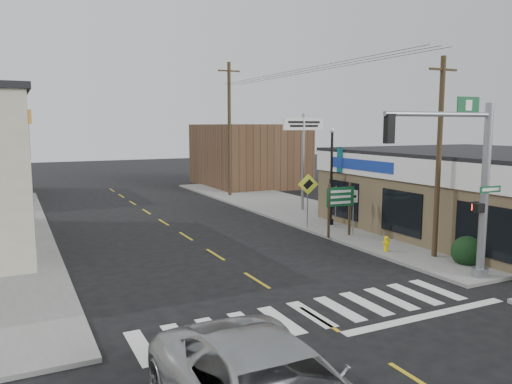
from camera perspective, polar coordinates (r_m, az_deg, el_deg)
name	(u,v)px	position (r m, az deg, el deg)	size (l,w,h in m)	color
ground	(319,319)	(14.82, 7.16, -14.20)	(140.00, 140.00, 0.00)	black
sidewalk_right	(325,217)	(30.07, 7.88, -2.86)	(6.00, 38.00, 0.13)	slate
center_line	(215,254)	(21.60, -4.67, -7.13)	(0.12, 56.00, 0.01)	gold
crosswalk	(311,314)	(15.13, 6.30, -13.70)	(11.00, 2.20, 0.01)	silver
thrift_store	(491,194)	(28.40, 25.31, -0.19)	(12.00, 14.00, 4.00)	brown
bldg_distant_right	(248,155)	(45.94, -0.89, 4.24)	(8.00, 10.00, 5.60)	#503724
traffic_signal_pole	(471,173)	(18.56, 23.34, 2.03)	(4.98, 0.38, 6.31)	gray
guide_sign	(340,202)	(24.39, 9.57, -1.13)	(1.49, 0.13, 2.62)	#40321E
fire_hydrant	(386,243)	(22.22, 14.68, -5.65)	(0.21, 0.21, 0.66)	yellow
ped_crossing_sign	(308,191)	(26.35, 5.95, 0.11)	(1.11, 0.08, 2.85)	gray
lamp_post	(332,169)	(27.21, 8.73, 2.63)	(0.68, 0.54, 5.24)	black
dance_center_sign	(303,137)	(31.74, 5.42, 6.31)	(2.88, 0.18, 6.12)	gray
bare_tree	(461,162)	(24.23, 22.37, 3.24)	(2.39, 2.39, 4.78)	black
shrub_front	(467,252)	(21.33, 23.01, -6.29)	(1.23, 1.23, 0.92)	#193D18
shrub_back	(401,220)	(27.18, 16.24, -3.11)	(1.20, 1.20, 0.90)	black
utility_pole_near	(439,156)	(21.42, 20.17, 3.88)	(1.40, 0.21, 8.08)	#4F4126
utility_pole_far	(229,128)	(38.43, -3.06, 7.33)	(1.76, 0.26, 10.11)	#42241D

